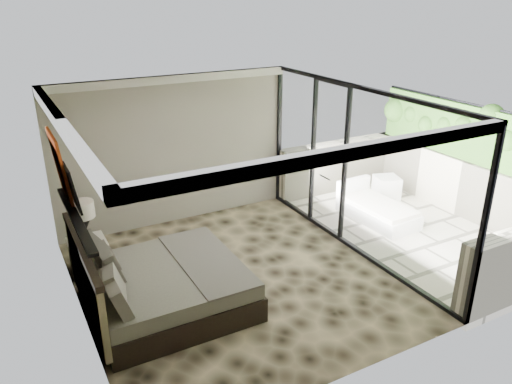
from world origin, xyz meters
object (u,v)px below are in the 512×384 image
bed (160,286)px  nightstand (89,254)px  ottoman (386,187)px  table_lamp (83,216)px  lounger (376,210)px

bed → nightstand: bearing=113.7°
ottoman → nightstand: bearing=-179.7°
table_lamp → bed: bearing=-65.7°
nightstand → lounger: lounger is taller
lounger → bed: bearing=-172.1°
nightstand → table_lamp: 0.67m
ottoman → table_lamp: bearing=-179.5°
bed → ottoman: size_ratio=4.48×
bed → nightstand: 1.68m
bed → lounger: 4.72m
nightstand → table_lamp: table_lamp is taller
ottoman → lounger: bearing=-141.7°
table_lamp → lounger: table_lamp is taller
bed → table_lamp: table_lamp is taller
ottoman → lounger: size_ratio=0.30×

